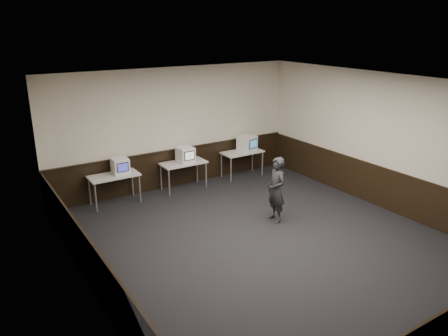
# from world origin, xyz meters

# --- Properties ---
(floor) EXTENTS (8.00, 8.00, 0.00)m
(floor) POSITION_xyz_m (0.00, 0.00, 0.00)
(floor) COLOR black
(floor) RESTS_ON ground
(ceiling) EXTENTS (8.00, 8.00, 0.00)m
(ceiling) POSITION_xyz_m (0.00, 0.00, 3.20)
(ceiling) COLOR white
(ceiling) RESTS_ON back_wall
(back_wall) EXTENTS (7.00, 0.00, 7.00)m
(back_wall) POSITION_xyz_m (0.00, 4.00, 1.60)
(back_wall) COLOR beige
(back_wall) RESTS_ON ground
(left_wall) EXTENTS (0.00, 8.00, 8.00)m
(left_wall) POSITION_xyz_m (-3.50, 0.00, 1.60)
(left_wall) COLOR beige
(left_wall) RESTS_ON ground
(right_wall) EXTENTS (0.00, 8.00, 8.00)m
(right_wall) POSITION_xyz_m (3.50, 0.00, 1.60)
(right_wall) COLOR beige
(right_wall) RESTS_ON ground
(wainscot_back) EXTENTS (6.98, 0.04, 1.00)m
(wainscot_back) POSITION_xyz_m (0.00, 3.98, 0.50)
(wainscot_back) COLOR black
(wainscot_back) RESTS_ON back_wall
(wainscot_left) EXTENTS (0.04, 7.98, 1.00)m
(wainscot_left) POSITION_xyz_m (-3.48, 0.00, 0.50)
(wainscot_left) COLOR black
(wainscot_left) RESTS_ON left_wall
(wainscot_right) EXTENTS (0.04, 7.98, 1.00)m
(wainscot_right) POSITION_xyz_m (3.48, 0.00, 0.50)
(wainscot_right) COLOR black
(wainscot_right) RESTS_ON right_wall
(wainscot_rail) EXTENTS (6.98, 0.06, 0.04)m
(wainscot_rail) POSITION_xyz_m (0.00, 3.96, 1.02)
(wainscot_rail) COLOR black
(wainscot_rail) RESTS_ON wainscot_back
(desk_left) EXTENTS (1.20, 0.60, 0.75)m
(desk_left) POSITION_xyz_m (-1.90, 3.60, 0.68)
(desk_left) COLOR silver
(desk_left) RESTS_ON ground
(desk_center) EXTENTS (1.20, 0.60, 0.75)m
(desk_center) POSITION_xyz_m (0.00, 3.60, 0.68)
(desk_center) COLOR silver
(desk_center) RESTS_ON ground
(desk_right) EXTENTS (1.20, 0.60, 0.75)m
(desk_right) POSITION_xyz_m (1.90, 3.60, 0.68)
(desk_right) COLOR silver
(desk_right) RESTS_ON ground
(emac_left) EXTENTS (0.40, 0.43, 0.38)m
(emac_left) POSITION_xyz_m (-1.71, 3.63, 0.94)
(emac_left) COLOR white
(emac_left) RESTS_ON desk_left
(emac_center) EXTENTS (0.42, 0.45, 0.40)m
(emac_center) POSITION_xyz_m (0.07, 3.59, 0.95)
(emac_center) COLOR white
(emac_center) RESTS_ON desk_center
(emac_right) EXTENTS (0.53, 0.55, 0.44)m
(emac_right) POSITION_xyz_m (2.07, 3.60, 0.97)
(emac_right) COLOR white
(emac_right) RESTS_ON desk_right
(person) EXTENTS (0.43, 0.59, 1.49)m
(person) POSITION_xyz_m (0.83, 0.72, 0.74)
(person) COLOR black
(person) RESTS_ON ground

